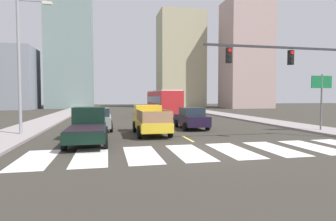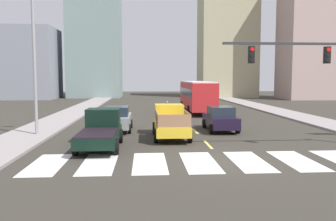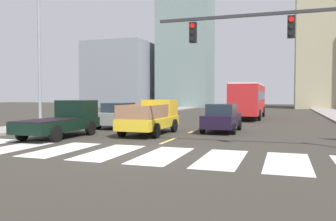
% 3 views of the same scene
% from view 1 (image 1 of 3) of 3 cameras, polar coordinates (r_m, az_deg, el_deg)
% --- Properties ---
extents(ground_plane, '(160.00, 160.00, 0.00)m').
position_cam_1_polar(ground_plane, '(13.44, 8.93, -8.29)').
color(ground_plane, '#34312A').
extents(sidewalk_right, '(3.23, 110.00, 0.15)m').
position_cam_1_polar(sidewalk_right, '(34.22, 15.15, -1.41)').
color(sidewalk_right, gray).
rests_on(sidewalk_right, ground).
extents(sidewalk_left, '(3.23, 110.00, 0.15)m').
position_cam_1_polar(sidewalk_left, '(31.01, -23.72, -2.00)').
color(sidewalk_left, gray).
rests_on(sidewalk_left, ground).
extents(crosswalk_stripe_0, '(1.46, 3.99, 0.01)m').
position_cam_1_polar(crosswalk_stripe_0, '(12.90, -25.55, -9.01)').
color(crosswalk_stripe_0, silver).
rests_on(crosswalk_stripe_0, ground).
extents(crosswalk_stripe_1, '(1.46, 3.99, 0.01)m').
position_cam_1_polar(crosswalk_stripe_1, '(12.58, -15.57, -9.13)').
color(crosswalk_stripe_1, silver).
rests_on(crosswalk_stripe_1, ground).
extents(crosswalk_stripe_2, '(1.46, 3.99, 0.01)m').
position_cam_1_polar(crosswalk_stripe_2, '(12.64, -5.40, -8.97)').
color(crosswalk_stripe_2, silver).
rests_on(crosswalk_stripe_2, ground).
extents(crosswalk_stripe_3, '(1.46, 3.99, 0.01)m').
position_cam_1_polar(crosswalk_stripe_3, '(13.09, 4.36, -8.56)').
color(crosswalk_stripe_3, silver).
rests_on(crosswalk_stripe_3, ground).
extents(crosswalk_stripe_4, '(1.46, 3.99, 0.01)m').
position_cam_1_polar(crosswalk_stripe_4, '(13.87, 13.23, -7.97)').
color(crosswalk_stripe_4, silver).
rests_on(crosswalk_stripe_4, ground).
extents(crosswalk_stripe_5, '(1.46, 3.99, 0.01)m').
position_cam_1_polar(crosswalk_stripe_5, '(14.94, 20.97, -7.30)').
color(crosswalk_stripe_5, silver).
rests_on(crosswalk_stripe_5, ground).
extents(crosswalk_stripe_6, '(1.46, 3.99, 0.01)m').
position_cam_1_polar(crosswalk_stripe_6, '(16.25, 27.54, -6.62)').
color(crosswalk_stripe_6, silver).
rests_on(crosswalk_stripe_6, ground).
extents(lane_dash_0, '(0.16, 2.40, 0.01)m').
position_cam_1_polar(lane_dash_0, '(17.17, 4.07, -5.80)').
color(lane_dash_0, '#E2C956').
rests_on(lane_dash_0, ground).
extents(lane_dash_1, '(0.16, 2.40, 0.01)m').
position_cam_1_polar(lane_dash_1, '(21.97, 0.39, -3.87)').
color(lane_dash_1, '#E2C956').
rests_on(lane_dash_1, ground).
extents(lane_dash_2, '(0.16, 2.40, 0.01)m').
position_cam_1_polar(lane_dash_2, '(26.84, -1.95, -2.64)').
color(lane_dash_2, '#E2C956').
rests_on(lane_dash_2, ground).
extents(lane_dash_3, '(0.16, 2.40, 0.01)m').
position_cam_1_polar(lane_dash_3, '(31.76, -3.57, -1.77)').
color(lane_dash_3, '#E2C956').
rests_on(lane_dash_3, ground).
extents(lane_dash_4, '(0.16, 2.40, 0.01)m').
position_cam_1_polar(lane_dash_4, '(36.69, -4.75, -1.14)').
color(lane_dash_4, '#E2C956').
rests_on(lane_dash_4, ground).
extents(lane_dash_5, '(0.16, 2.40, 0.01)m').
position_cam_1_polar(lane_dash_5, '(41.64, -5.66, -0.66)').
color(lane_dash_5, '#E2C956').
rests_on(lane_dash_5, ground).
extents(lane_dash_6, '(0.16, 2.40, 0.01)m').
position_cam_1_polar(lane_dash_6, '(46.60, -6.37, -0.28)').
color(lane_dash_6, '#E2C956').
rests_on(lane_dash_6, ground).
extents(lane_dash_7, '(0.16, 2.40, 0.01)m').
position_cam_1_polar(lane_dash_7, '(51.57, -6.94, 0.02)').
color(lane_dash_7, '#E2C956').
rests_on(lane_dash_7, ground).
extents(pickup_stakebed, '(2.18, 5.20, 1.96)m').
position_cam_1_polar(pickup_stakebed, '(19.34, -3.68, -2.03)').
color(pickup_stakebed, gold).
rests_on(pickup_stakebed, ground).
extents(pickup_dark, '(2.18, 5.20, 1.96)m').
position_cam_1_polar(pickup_dark, '(16.24, -16.11, -3.14)').
color(pickup_dark, black).
rests_on(pickup_dark, ground).
extents(city_bus, '(2.72, 10.80, 3.32)m').
position_cam_1_polar(city_bus, '(35.21, -1.02, 1.87)').
color(city_bus, red).
rests_on(city_bus, ground).
extents(sedan_near_right, '(2.02, 4.40, 1.72)m').
position_cam_1_polar(sedan_near_right, '(21.91, -13.97, -1.73)').
color(sedan_near_right, gray).
rests_on(sedan_near_right, ground).
extents(sedan_mid, '(2.02, 4.40, 1.72)m').
position_cam_1_polar(sedan_mid, '(22.39, 4.80, -1.55)').
color(sedan_mid, black).
rests_on(sedan_mid, ground).
extents(traffic_signal_gantry, '(9.73, 0.27, 6.00)m').
position_cam_1_polar(traffic_signal_gantry, '(18.48, 26.83, 7.65)').
color(traffic_signal_gantry, '#2D2D33').
rests_on(traffic_signal_gantry, ground).
extents(direction_sign_green, '(1.70, 0.12, 4.20)m').
position_cam_1_polar(direction_sign_green, '(23.18, 28.95, 3.62)').
color(direction_sign_green, slate).
rests_on(direction_sign_green, ground).
extents(streetlight_left, '(2.20, 0.28, 9.00)m').
position_cam_1_polar(streetlight_left, '(20.64, -27.82, 9.17)').
color(streetlight_left, gray).
rests_on(streetlight_left, ground).
extents(tower_tall_centre, '(10.35, 8.05, 22.19)m').
position_cam_1_polar(tower_tall_centre, '(66.97, 2.58, 10.21)').
color(tower_tall_centre, tan).
rests_on(tower_tall_centre, ground).
extents(block_mid_left, '(9.61, 8.64, 26.36)m').
position_cam_1_polar(block_mid_left, '(66.51, -19.46, 11.92)').
color(block_mid_left, gray).
rests_on(block_mid_left, ground).
extents(block_mid_right, '(9.92, 7.77, 23.40)m').
position_cam_1_polar(block_mid_right, '(64.98, 15.74, 10.87)').
color(block_mid_right, '#AD918B').
rests_on(block_mid_right, ground).
extents(block_low_left, '(11.86, 9.41, 12.37)m').
position_cam_1_polar(block_low_left, '(64.36, -30.72, 5.71)').
color(block_low_left, gray).
rests_on(block_low_left, ground).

